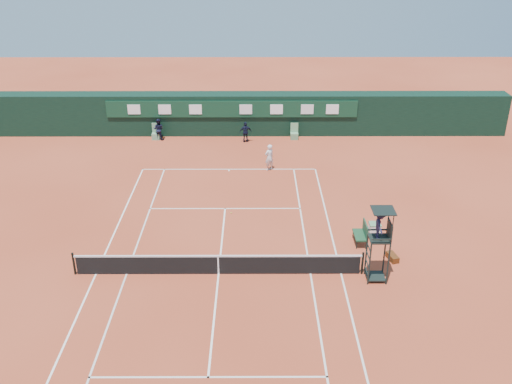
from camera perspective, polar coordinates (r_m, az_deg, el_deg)
ground at (r=25.80m, az=-3.76°, el=-8.17°), size 90.00×90.00×0.00m
court_lines at (r=25.79m, az=-3.76°, el=-8.16°), size 11.05×23.85×0.01m
tennis_net at (r=25.52m, az=-3.79°, el=-7.22°), size 12.90×0.10×1.10m
back_wall at (r=42.18m, az=-2.38°, el=7.84°), size 40.00×1.65×3.00m
linesman_chair_left at (r=41.95m, az=-9.97°, el=5.65°), size 0.55×0.50×1.15m
linesman_chair_right at (r=41.44m, az=3.85°, el=5.74°), size 0.55×0.50×1.15m
umpire_chair at (r=24.68m, az=12.29°, el=-3.76°), size 0.96×0.95×3.42m
player_bench at (r=28.20m, az=10.58°, el=-4.00°), size 0.56×1.20×1.10m
tennis_bag at (r=27.40m, az=13.48°, el=-6.35°), size 0.51×0.82×0.29m
cooler at (r=29.19m, az=11.77°, el=-3.64°), size 0.57×0.57×0.65m
tennis_ball at (r=30.78m, az=-2.50°, el=-2.10°), size 0.07×0.07×0.07m
player at (r=35.85m, az=1.33°, el=3.49°), size 0.74×0.69×1.71m
ball_kid_left at (r=41.65m, az=-9.72°, el=6.20°), size 0.87×0.75×1.56m
ball_kid_right at (r=40.61m, az=-1.04°, el=6.01°), size 0.91×0.46×1.49m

